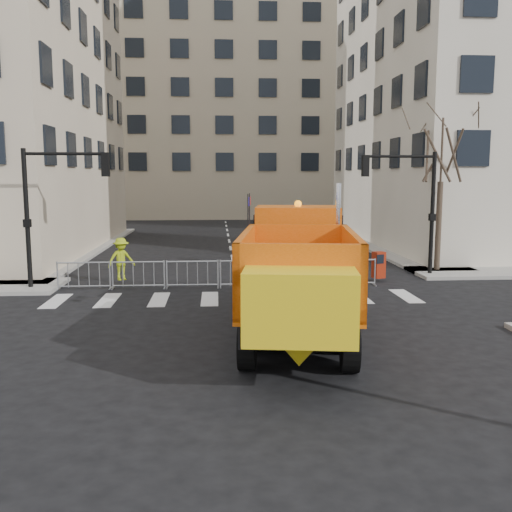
{
  "coord_description": "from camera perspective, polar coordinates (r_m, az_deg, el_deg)",
  "views": [
    {
      "loc": [
        -0.81,
        -14.6,
        4.36
      ],
      "look_at": [
        0.36,
        2.5,
        1.96
      ],
      "focal_mm": 40.0,
      "sensor_mm": 36.0,
      "label": 1
    }
  ],
  "objects": [
    {
      "name": "building_far",
      "position": [
        67.04,
        -3.3,
        14.5
      ],
      "size": [
        30.0,
        18.0,
        24.0
      ],
      "primitive_type": "cube",
      "color": "#B7A58C",
      "rests_on": "ground"
    },
    {
      "name": "newspaper_box",
      "position": [
        24.29,
        12.16,
        -0.87
      ],
      "size": [
        0.56,
        0.53,
        1.1
      ],
      "primitive_type": "cube",
      "rotation": [
        0.0,
        0.0,
        0.34
      ],
      "color": "maroon",
      "rests_on": "sidewalk_back"
    },
    {
      "name": "ground",
      "position": [
        15.26,
        -0.72,
        -8.63
      ],
      "size": [
        120.0,
        120.0,
        0.0
      ],
      "primitive_type": "plane",
      "color": "black",
      "rests_on": "ground"
    },
    {
      "name": "sidewalk_back",
      "position": [
        23.51,
        -1.88,
        -2.53
      ],
      "size": [
        64.0,
        5.0,
        0.15
      ],
      "primitive_type": "cube",
      "color": "gray",
      "rests_on": "ground"
    },
    {
      "name": "street_tree",
      "position": [
        27.03,
        17.93,
        6.29
      ],
      "size": [
        3.0,
        3.0,
        7.5
      ],
      "primitive_type": null,
      "color": "#382B21",
      "rests_on": "ground"
    },
    {
      "name": "cop_c",
      "position": [
        21.98,
        6.7,
        -0.97
      ],
      "size": [
        0.94,
        1.22,
        1.93
      ],
      "primitive_type": "imported",
      "rotation": [
        0.0,
        0.0,
        4.23
      ],
      "color": "black",
      "rests_on": "ground"
    },
    {
      "name": "cop_b",
      "position": [
        19.81,
        1.91,
        -2.09
      ],
      "size": [
        1.05,
        0.93,
        1.8
      ],
      "primitive_type": "imported",
      "rotation": [
        0.0,
        0.0,
        2.81
      ],
      "color": "black",
      "rests_on": "ground"
    },
    {
      "name": "traffic_light_right",
      "position": [
        25.89,
        17.21,
        3.94
      ],
      "size": [
        0.18,
        0.18,
        5.4
      ],
      "primitive_type": "cylinder",
      "color": "black",
      "rests_on": "ground"
    },
    {
      "name": "plow_truck",
      "position": [
        15.27,
        4.23,
        -1.51
      ],
      "size": [
        4.38,
        11.01,
        4.16
      ],
      "rotation": [
        0.0,
        0.0,
        1.44
      ],
      "color": "black",
      "rests_on": "ground"
    },
    {
      "name": "traffic_light_left",
      "position": [
        23.3,
        -21.92,
        3.31
      ],
      "size": [
        0.18,
        0.18,
        5.4
      ],
      "primitive_type": "cylinder",
      "color": "black",
      "rests_on": "ground"
    },
    {
      "name": "crowd_barriers",
      "position": [
        22.52,
        -3.71,
        -1.78
      ],
      "size": [
        12.6,
        0.6,
        1.1
      ],
      "primitive_type": null,
      "color": "#9EA0A5",
      "rests_on": "ground"
    },
    {
      "name": "cop_a",
      "position": [
        22.23,
        6.36,
        -0.99
      ],
      "size": [
        0.7,
        0.49,
        1.83
      ],
      "primitive_type": "imported",
      "rotation": [
        0.0,
        0.0,
        3.06
      ],
      "color": "black",
      "rests_on": "ground"
    },
    {
      "name": "worker",
      "position": [
        23.85,
        -13.33,
        -0.29
      ],
      "size": [
        1.29,
        1.1,
        1.74
      ],
      "primitive_type": "imported",
      "rotation": [
        0.0,
        0.0,
        0.49
      ],
      "color": "#A1B815",
      "rests_on": "sidewalk_back"
    }
  ]
}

